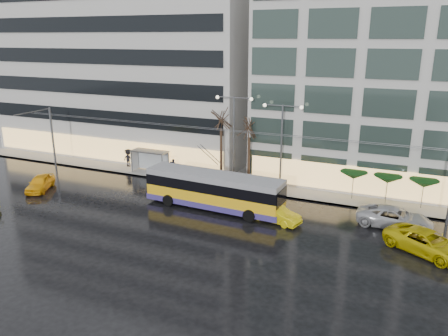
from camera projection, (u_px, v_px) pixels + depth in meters
The scene contains 22 objects.
ground at pixel (164, 219), 37.01m from camera, with size 140.00×140.00×0.00m, color black.
sidewalk at pixel (244, 175), 48.51m from camera, with size 80.00×10.00×0.15m, color gray.
kerb at pixel (227, 189), 44.17m from camera, with size 80.00×0.10×0.15m, color slate.
building_left at pixel (130, 66), 56.56m from camera, with size 34.00×14.00×22.00m, color #B7B5AF.
building_right at pixel (426, 60), 42.77m from camera, with size 32.00×14.00×25.00m, color #B7B5AF.
trolleybus at pixel (214, 192), 38.87m from camera, with size 12.87×5.26×5.91m.
catenary at pixel (213, 150), 42.36m from camera, with size 42.24×5.12×7.00m.
bus_shelter at pixel (148, 156), 49.02m from camera, with size 4.20×1.60×2.51m.
street_lamp_near at pixel (234, 128), 43.99m from camera, with size 3.96×0.36×9.03m.
street_lamp_far at pixel (282, 135), 42.16m from camera, with size 3.96×0.36×8.53m.
tree_a at pixel (221, 116), 44.42m from camera, with size 3.20×3.20×8.40m.
tree_b at pixel (249, 124), 43.65m from camera, with size 3.20×3.20×7.70m.
parasol_a at pixel (354, 175), 40.61m from camera, with size 2.50×2.50×2.65m.
parasol_b at pixel (388, 179), 39.47m from camera, with size 2.50×2.50×2.65m.
parasol_c at pixel (424, 184), 38.32m from camera, with size 2.50×2.50×2.65m.
taxi_a at pixel (40, 183), 43.80m from camera, with size 1.77×4.40×1.50m, color #FFB30D.
taxi_b at pixel (276, 214), 36.27m from camera, with size 1.50×4.30×1.42m, color yellow.
taxi_c at pixel (427, 242), 30.98m from camera, with size 2.74×5.95×1.65m, color #CFB90A.
sedan_silver at pixel (395, 218), 35.23m from camera, with size 2.71×5.88×1.64m, color #B3B3B8.
pedestrian_a at pixel (173, 162), 47.96m from camera, with size 1.15×1.16×2.19m.
pedestrian_b at pixel (171, 168), 48.06m from camera, with size 0.92×0.83×1.56m.
pedestrian_c at pixel (128, 157), 51.15m from camera, with size 1.26×0.83×2.11m.
Camera 1 is at (18.34, -29.28, 14.88)m, focal length 35.00 mm.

